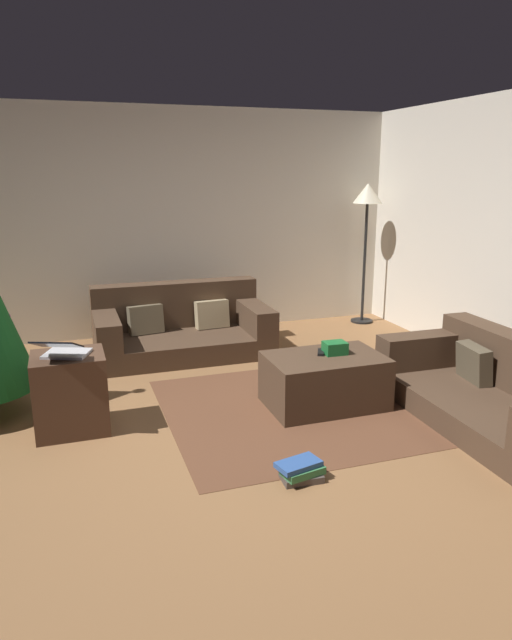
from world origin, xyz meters
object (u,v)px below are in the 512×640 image
gift_box (335,348)px  side_table (70,393)px  book_stack (301,471)px  couch_right (500,392)px  laptop (63,350)px  corner_lamp (367,204)px  couch_left (181,328)px  ottoman (325,381)px  tv_remote (321,352)px

gift_box → side_table: (-2.09, 0.15, -0.18)m
side_table → book_stack: side_table is taller
couch_right → gift_box: bearing=55.1°
laptop → corner_lamp: corner_lamp is taller
couch_left → corner_lamp: 2.79m
corner_lamp → couch_right: bearing=-99.1°
ottoman → corner_lamp: bearing=54.8°
couch_left → tv_remote: (0.83, -1.74, 0.18)m
ottoman → tv_remote: bearing=93.4°
side_table → gift_box: bearing=-4.2°
tv_remote → laptop: 2.02m
tv_remote → corner_lamp: corner_lamp is taller
tv_remote → corner_lamp: size_ratio=0.09×
gift_box → couch_right: bearing=-36.2°
side_table → book_stack: bearing=-42.4°
gift_box → laptop: bearing=177.4°
couch_left → book_stack: bearing=93.7°
laptop → tv_remote: bearing=-1.3°
gift_box → laptop: size_ratio=0.38×
ottoman → corner_lamp: size_ratio=0.54×
laptop → corner_lamp: size_ratio=0.28×
corner_lamp → book_stack: bearing=-124.3°
tv_remote → laptop: (-2.01, 0.05, 0.21)m
tv_remote → side_table: side_table is taller
couch_left → corner_lamp: corner_lamp is taller
ottoman → side_table: side_table is taller
laptop → couch_right: bearing=-15.2°
ottoman → tv_remote: 0.24m
tv_remote → book_stack: bearing=-93.8°
tv_remote → couch_right: bearing=-9.0°
corner_lamp → side_table: bearing=-149.6°
couch_left → couch_right: bearing=127.8°
gift_box → side_table: bearing=175.8°
couch_right → tv_remote: bearing=56.0°
ottoman → tv_remote: size_ratio=5.92×
couch_left → tv_remote: couch_left is taller
laptop → book_stack: 1.89m
couch_right → book_stack: size_ratio=6.03×
ottoman → book_stack: size_ratio=2.98×
ottoman → laptop: 2.06m
couch_left → corner_lamp: (2.46, 0.48, 1.23)m
couch_left → side_table: 2.01m
couch_right → couch_left: bearing=38.9°
ottoman → book_stack: ottoman is taller
couch_left → ottoman: couch_left is taller
couch_right → corner_lamp: size_ratio=1.10×
gift_box → corner_lamp: 2.92m
couch_right → corner_lamp: (0.49, 3.03, 1.25)m
couch_right → laptop: bearing=76.1°
ottoman → laptop: size_ratio=1.97×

